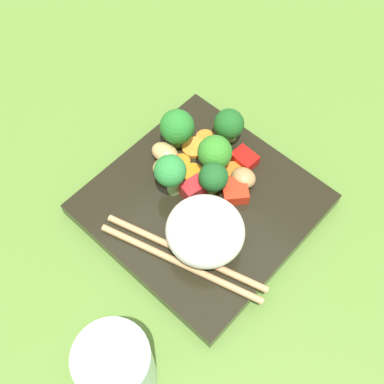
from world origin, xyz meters
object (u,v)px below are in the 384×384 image
object	(u,v)px
rice_mound	(205,231)
chopstick_pair	(183,258)
carrot_slice_0	(193,173)
square_plate	(202,204)
drinking_glass	(117,368)
broccoli_floret_1	(229,125)

from	to	relation	value
rice_mound	chopstick_pair	bearing A→B (deg)	171.66
rice_mound	carrot_slice_0	world-z (taller)	rice_mound
rice_mound	square_plate	bearing A→B (deg)	46.15
chopstick_pair	drinking_glass	distance (cm)	14.27
broccoli_floret_1	carrot_slice_0	world-z (taller)	broccoli_floret_1
carrot_slice_0	drinking_glass	xyz separation A→B (cm)	(-22.47, -11.39, 2.69)
square_plate	broccoli_floret_1	bearing A→B (deg)	23.30
rice_mound	drinking_glass	distance (cm)	16.96
square_plate	rice_mound	world-z (taller)	rice_mound
broccoli_floret_1	drinking_glass	world-z (taller)	drinking_glass
square_plate	broccoli_floret_1	distance (cm)	10.73
broccoli_floret_1	drinking_glass	xyz separation A→B (cm)	(-29.68, -11.92, 0.00)
broccoli_floret_1	chopstick_pair	bearing A→B (deg)	-154.89
carrot_slice_0	drinking_glass	distance (cm)	25.33
square_plate	carrot_slice_0	distance (cm)	4.13
broccoli_floret_1	drinking_glass	bearing A→B (deg)	-158.13
square_plate	rice_mound	xyz separation A→B (cm)	(-4.01, -4.18, 4.22)
chopstick_pair	drinking_glass	bearing A→B (deg)	-89.69
square_plate	chopstick_pair	world-z (taller)	chopstick_pair
square_plate	chopstick_pair	size ratio (longest dim) A/B	1.22
square_plate	rice_mound	bearing A→B (deg)	-133.85
broccoli_floret_1	drinking_glass	distance (cm)	31.99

